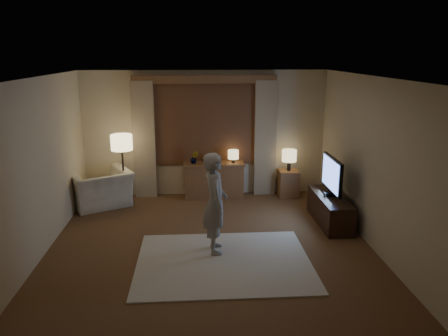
{
  "coord_description": "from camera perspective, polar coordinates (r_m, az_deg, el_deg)",
  "views": [
    {
      "loc": [
        -0.21,
        -6.19,
        2.95
      ],
      "look_at": [
        0.25,
        0.6,
        1.13
      ],
      "focal_mm": 35.0,
      "sensor_mm": 36.0,
      "label": 1
    }
  ],
  "objects": [
    {
      "name": "room",
      "position": [
        6.88,
        -2.01,
        1.36
      ],
      "size": [
        5.04,
        5.54,
        2.64
      ],
      "color": "brown",
      "rests_on": "ground"
    },
    {
      "name": "rug",
      "position": [
        6.46,
        -0.04,
        -12.14
      ],
      "size": [
        2.5,
        2.0,
        0.02
      ],
      "primitive_type": "cube",
      "color": "beige",
      "rests_on": "floor"
    },
    {
      "name": "sideboard",
      "position": [
        9.08,
        -1.31,
        -1.71
      ],
      "size": [
        1.2,
        0.4,
        0.7
      ],
      "primitive_type": "cube",
      "color": "brown",
      "rests_on": "floor"
    },
    {
      "name": "picture_frame",
      "position": [
        8.96,
        -1.33,
        1.05
      ],
      "size": [
        0.16,
        0.02,
        0.2
      ],
      "primitive_type": "cube",
      "color": "brown",
      "rests_on": "sideboard"
    },
    {
      "name": "plant",
      "position": [
        8.94,
        -3.9,
        1.32
      ],
      "size": [
        0.17,
        0.13,
        0.3
      ],
      "primitive_type": "imported",
      "color": "#999999",
      "rests_on": "sideboard"
    },
    {
      "name": "table_lamp_sideboard",
      "position": [
        8.96,
        1.22,
        1.7
      ],
      "size": [
        0.22,
        0.22,
        0.3
      ],
      "color": "black",
      "rests_on": "sideboard"
    },
    {
      "name": "floor_lamp",
      "position": [
        8.64,
        -13.2,
        2.78
      ],
      "size": [
        0.41,
        0.41,
        1.42
      ],
      "color": "black",
      "rests_on": "floor"
    },
    {
      "name": "armchair",
      "position": [
        8.88,
        -15.81,
        -2.61
      ],
      "size": [
        1.43,
        1.37,
        0.72
      ],
      "primitive_type": "imported",
      "rotation": [
        0.0,
        0.0,
        -2.64
      ],
      "color": "beige",
      "rests_on": "floor"
    },
    {
      "name": "side_table",
      "position": [
        9.25,
        8.38,
        -2.01
      ],
      "size": [
        0.4,
        0.4,
        0.56
      ],
      "primitive_type": "cube",
      "color": "brown",
      "rests_on": "floor"
    },
    {
      "name": "table_lamp_side",
      "position": [
        9.09,
        8.51,
        1.54
      ],
      "size": [
        0.3,
        0.3,
        0.44
      ],
      "color": "black",
      "rests_on": "side_table"
    },
    {
      "name": "tv_stand",
      "position": [
        7.97,
        13.65,
        -5.29
      ],
      "size": [
        0.45,
        1.4,
        0.5
      ],
      "primitive_type": "cube",
      "color": "black",
      "rests_on": "floor"
    },
    {
      "name": "tv",
      "position": [
        7.78,
        13.92,
        -0.91
      ],
      "size": [
        0.24,
        0.96,
        0.69
      ],
      "color": "black",
      "rests_on": "tv_stand"
    },
    {
      "name": "person",
      "position": [
        6.48,
        -1.16,
        -4.58
      ],
      "size": [
        0.4,
        0.58,
        1.53
      ],
      "primitive_type": "imported",
      "rotation": [
        0.0,
        0.0,
        1.63
      ],
      "color": "#9A968F",
      "rests_on": "rug"
    }
  ]
}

